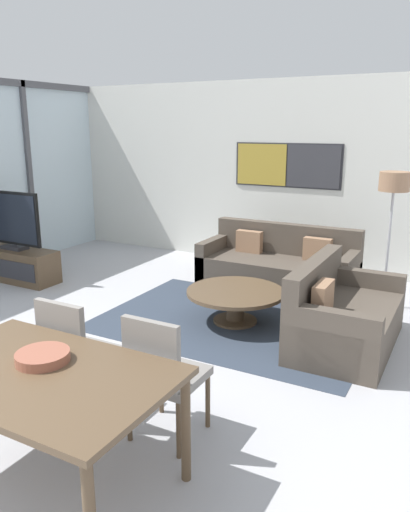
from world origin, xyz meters
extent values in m
cube|color=silver|center=(0.00, 6.14, 1.40)|extent=(7.78, 0.06, 2.80)
cube|color=#2D2D33|center=(0.41, 6.11, 1.55)|extent=(1.66, 0.01, 0.65)
cube|color=#B29333|center=(0.01, 6.10, 1.55)|extent=(0.79, 0.02, 0.61)
cube|color=#38383D|center=(0.82, 6.10, 1.55)|extent=(0.79, 0.02, 0.61)
cube|color=#515156|center=(-3.36, 4.61, 1.40)|extent=(0.07, 0.08, 2.80)
cube|color=#333D4C|center=(0.74, 3.62, 0.00)|extent=(2.93, 2.07, 0.01)
cube|color=brown|center=(-2.64, 3.57, 0.23)|extent=(1.28, 0.44, 0.45)
cube|color=#2D2D33|center=(-2.64, 3.35, 0.23)|extent=(1.18, 0.01, 0.25)
cube|color=#2D2D33|center=(-2.64, 3.57, 0.48)|extent=(0.36, 0.20, 0.05)
cube|color=#2D2D33|center=(-2.64, 3.57, 0.54)|extent=(0.06, 0.03, 0.08)
cube|color=black|center=(-2.64, 3.57, 0.89)|extent=(1.00, 0.04, 0.74)
cube|color=black|center=(-2.64, 3.55, 0.89)|extent=(0.93, 0.01, 0.66)
cube|color=#51473D|center=(0.74, 4.92, 0.21)|extent=(2.03, 0.86, 0.42)
cube|color=#51473D|center=(0.74, 5.28, 0.42)|extent=(2.03, 0.16, 0.84)
cube|color=#51473D|center=(-0.20, 4.92, 0.30)|extent=(0.14, 0.86, 0.60)
cube|color=#51473D|center=(1.69, 4.92, 0.30)|extent=(0.14, 0.86, 0.60)
cube|color=#9E7556|center=(0.26, 5.10, 0.57)|extent=(0.36, 0.12, 0.30)
cube|color=#9E7556|center=(1.23, 5.10, 0.57)|extent=(0.36, 0.12, 0.30)
cube|color=#51473D|center=(1.98, 3.60, 0.21)|extent=(0.86, 1.51, 0.42)
cube|color=#51473D|center=(1.63, 3.60, 0.42)|extent=(0.16, 1.51, 0.84)
cube|color=#51473D|center=(1.98, 2.91, 0.30)|extent=(0.86, 0.14, 0.60)
cube|color=#51473D|center=(1.98, 4.28, 0.30)|extent=(0.86, 0.14, 0.60)
cube|color=#9E7556|center=(1.81, 3.26, 0.57)|extent=(0.12, 0.36, 0.30)
cylinder|color=brown|center=(0.74, 3.62, 0.01)|extent=(0.49, 0.49, 0.03)
cylinder|color=brown|center=(0.74, 3.62, 0.16)|extent=(0.19, 0.19, 0.33)
cylinder|color=brown|center=(0.74, 3.62, 0.35)|extent=(1.08, 1.08, 0.04)
cube|color=brown|center=(0.85, 0.73, 0.73)|extent=(1.56, 0.98, 0.04)
cylinder|color=brown|center=(0.12, 1.16, 0.36)|extent=(0.06, 0.06, 0.71)
cylinder|color=brown|center=(1.57, 1.16, 0.36)|extent=(0.06, 0.06, 0.71)
cube|color=gray|center=(0.47, 1.48, 0.45)|extent=(0.46, 0.46, 0.06)
cube|color=gray|center=(0.47, 1.28, 0.70)|extent=(0.42, 0.05, 0.45)
cylinder|color=brown|center=(0.27, 1.28, 0.21)|extent=(0.04, 0.04, 0.42)
cylinder|color=brown|center=(0.67, 1.28, 0.21)|extent=(0.04, 0.04, 0.42)
cylinder|color=brown|center=(0.27, 1.68, 0.21)|extent=(0.04, 0.04, 0.42)
cylinder|color=brown|center=(0.67, 1.68, 0.21)|extent=(0.04, 0.04, 0.42)
cube|color=gray|center=(1.22, 1.51, 0.45)|extent=(0.46, 0.46, 0.06)
cube|color=gray|center=(1.22, 1.31, 0.70)|extent=(0.42, 0.05, 0.45)
cylinder|color=brown|center=(1.02, 1.31, 0.21)|extent=(0.04, 0.04, 0.42)
cylinder|color=brown|center=(1.42, 1.31, 0.21)|extent=(0.04, 0.04, 0.42)
cylinder|color=brown|center=(1.02, 1.71, 0.21)|extent=(0.04, 0.04, 0.42)
cylinder|color=brown|center=(1.42, 1.71, 0.21)|extent=(0.04, 0.04, 0.42)
cylinder|color=#995642|center=(0.77, 0.83, 0.78)|extent=(0.32, 0.32, 0.06)
torus|color=#995642|center=(0.77, 0.83, 0.80)|extent=(0.32, 0.32, 0.02)
cylinder|color=#2D2D33|center=(2.12, 4.90, 0.01)|extent=(0.28, 0.28, 0.02)
cylinder|color=#B7B7BC|center=(2.12, 4.90, 0.71)|extent=(0.03, 0.03, 1.38)
cylinder|color=#9E7556|center=(2.12, 4.90, 1.51)|extent=(0.34, 0.34, 0.22)
camera|label=1|loc=(2.93, -1.11, 2.12)|focal=35.00mm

